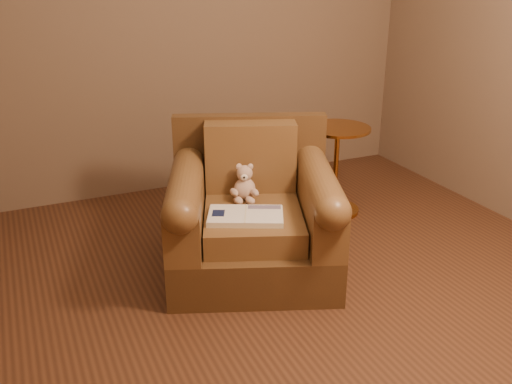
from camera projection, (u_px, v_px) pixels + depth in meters
name	position (u px, v px, depth m)	size (l,w,h in m)	color
floor	(282.00, 317.00, 2.91)	(4.00, 4.00, 0.00)	#4E2D1A
armchair	(252.00, 217.00, 3.28)	(1.18, 1.15, 0.83)	#51351B
teddy_bear	(245.00, 186.00, 3.29)	(0.16, 0.18, 0.22)	tan
guidebook	(246.00, 216.00, 3.07)	(0.47, 0.39, 0.03)	beige
side_table	(336.00, 167.00, 4.02)	(0.45, 0.45, 0.63)	#C28035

